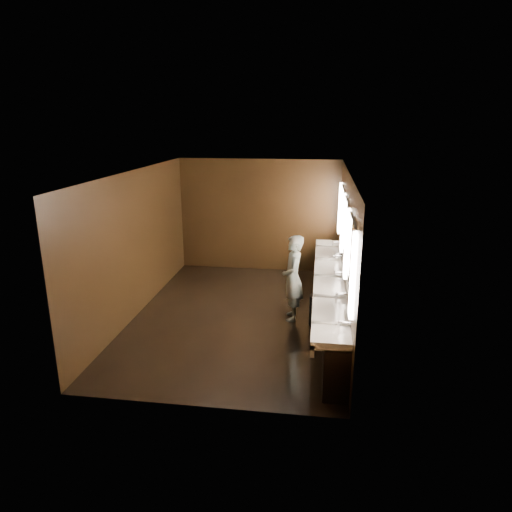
% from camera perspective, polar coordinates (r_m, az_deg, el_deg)
% --- Properties ---
extents(floor, '(6.00, 6.00, 0.00)m').
position_cam_1_polar(floor, '(9.07, -2.21, -7.45)').
color(floor, black).
rests_on(floor, ground).
extents(ceiling, '(4.00, 6.00, 0.02)m').
position_cam_1_polar(ceiling, '(8.33, -2.43, 10.41)').
color(ceiling, '#2D2D2B').
rests_on(ceiling, wall_back).
extents(wall_back, '(4.00, 0.02, 2.80)m').
position_cam_1_polar(wall_back, '(11.48, 0.36, 5.08)').
color(wall_back, black).
rests_on(wall_back, floor).
extents(wall_front, '(4.00, 0.02, 2.80)m').
position_cam_1_polar(wall_front, '(5.83, -7.60, -6.76)').
color(wall_front, black).
rests_on(wall_front, floor).
extents(wall_left, '(0.02, 6.00, 2.80)m').
position_cam_1_polar(wall_left, '(9.16, -14.73, 1.53)').
color(wall_left, black).
rests_on(wall_left, floor).
extents(wall_right, '(0.02, 6.00, 2.80)m').
position_cam_1_polar(wall_right, '(8.48, 11.10, 0.57)').
color(wall_right, black).
rests_on(wall_right, floor).
extents(sink_counter, '(0.55, 5.40, 1.01)m').
position_cam_1_polar(sink_counter, '(8.76, 9.42, -5.07)').
color(sink_counter, black).
rests_on(sink_counter, floor).
extents(mirror_band, '(0.06, 5.03, 1.15)m').
position_cam_1_polar(mirror_band, '(8.39, 11.10, 2.87)').
color(mirror_band, '#FFE6D0').
rests_on(mirror_band, wall_right).
extents(person, '(0.45, 0.64, 1.66)m').
position_cam_1_polar(person, '(8.67, 4.64, -2.76)').
color(person, '#82B7C1').
rests_on(person, floor).
extents(trash_bin, '(0.44, 0.44, 0.59)m').
position_cam_1_polar(trash_bin, '(8.64, 7.93, -6.75)').
color(trash_bin, black).
rests_on(trash_bin, floor).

